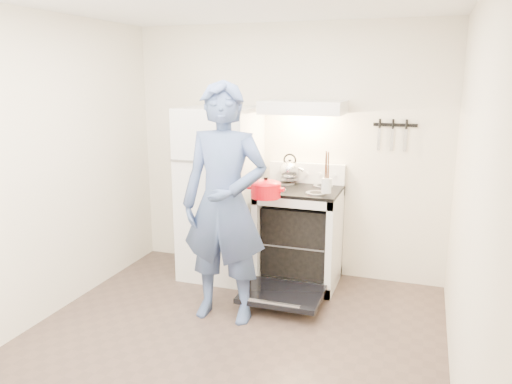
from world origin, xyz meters
TOP-DOWN VIEW (x-y plane):
  - floor at (0.00, 0.00)m, footprint 3.60×3.60m
  - back_wall at (0.00, 1.80)m, footprint 3.20×0.02m
  - refrigerator at (-0.58, 1.45)m, footprint 0.70×0.70m
  - stove_body at (0.23, 1.48)m, footprint 0.76×0.65m
  - cooktop at (0.23, 1.48)m, footprint 0.76×0.65m
  - backsplash at (0.23, 1.76)m, footprint 0.76×0.07m
  - oven_door at (0.23, 0.88)m, footprint 0.70×0.54m
  - oven_rack at (0.23, 1.48)m, footprint 0.60×0.52m
  - range_hood at (0.23, 1.55)m, footprint 0.76×0.50m
  - knife_strip at (1.05, 1.79)m, footprint 0.40×0.02m
  - pizza_stone at (0.16, 1.42)m, footprint 0.36×0.36m
  - tea_kettle at (0.07, 1.68)m, footprint 0.24×0.20m
  - utensil_jar at (0.52, 1.26)m, footprint 0.09×0.09m
  - person at (-0.18, 0.58)m, footprint 0.73×0.50m
  - dutch_oven at (0.05, 0.97)m, footprint 0.33×0.26m

SIDE VIEW (x-z plane):
  - floor at x=0.00m, z-range 0.00..0.00m
  - oven_door at x=0.23m, z-range 0.10..0.15m
  - oven_rack at x=0.23m, z-range 0.43..0.45m
  - pizza_stone at x=0.16m, z-range 0.45..0.46m
  - stove_body at x=0.23m, z-range 0.00..0.92m
  - refrigerator at x=-0.58m, z-range 0.00..1.70m
  - cooktop at x=0.23m, z-range 0.92..0.95m
  - person at x=-0.18m, z-range 0.00..1.96m
  - dutch_oven at x=0.05m, z-range 0.91..1.14m
  - utensil_jar at x=0.52m, z-range 0.98..1.11m
  - backsplash at x=0.23m, z-range 0.95..1.15m
  - tea_kettle at x=0.07m, z-range 0.95..1.25m
  - back_wall at x=0.00m, z-range 0.00..2.50m
  - knife_strip at x=1.05m, z-range 1.54..1.56m
  - range_hood at x=0.23m, z-range 1.65..1.77m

